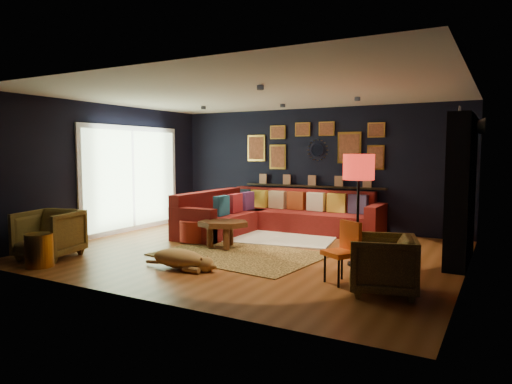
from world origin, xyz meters
The scene contains 20 objects.
floor centered at (0.00, 0.00, 0.00)m, with size 6.50×6.50×0.00m, color brown.
room_walls centered at (0.00, 0.00, 1.59)m, with size 6.50×6.50×6.50m.
sectional centered at (-0.61, 1.81, 0.32)m, with size 3.41×2.69×0.86m.
ledge centered at (0.00, 2.68, 0.92)m, with size 3.20×0.12×0.04m, color black.
gallery_wall centered at (-0.01, 2.72, 1.81)m, with size 3.15×0.04×1.02m.
sunburst_mirror centered at (0.10, 2.72, 1.70)m, with size 0.47×0.16×0.47m.
fireplace centered at (3.09, 0.90, 1.02)m, with size 0.31×1.60×2.20m.
deer_head centered at (3.14, 1.40, 2.05)m, with size 0.50×0.28×0.45m.
sliding_door centered at (-3.22, 0.60, 1.10)m, with size 0.06×2.80×2.20m.
ceiling_spots centered at (0.00, 0.80, 2.56)m, with size 3.30×2.50×0.06m.
shag_rug centered at (-0.15, 1.30, 0.01)m, with size 2.18×1.59×0.03m, color silver.
leopard_rug centered at (-0.05, -0.30, 0.01)m, with size 2.52×1.80×0.01m, color tan.
coffee_table centered at (-0.55, -0.01, 0.39)m, with size 1.08×0.96×0.44m.
pouf centered at (-1.29, 0.20, 0.22)m, with size 0.58×0.58×0.38m, color maroon.
armchair_left centered at (-2.55, -1.92, 0.41)m, with size 0.81×0.75×0.83m, color gold.
armchair_right centered at (2.45, -1.20, 0.38)m, with size 0.74×0.69×0.76m, color gold.
gold_stool centered at (-2.20, -2.35, 0.24)m, with size 0.39×0.39×0.48m, color #C7872F.
orange_chair centered at (1.92, -1.00, 0.46)m, with size 0.51×0.51×0.78m.
floor_lamp centered at (1.81, -0.05, 1.37)m, with size 0.45×0.45×1.63m.
dog centered at (-0.36, -1.46, 0.20)m, with size 1.18×0.58×0.37m, color #B4844F, non-canonical shape.
Camera 1 is at (3.69, -6.52, 1.66)m, focal length 32.00 mm.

